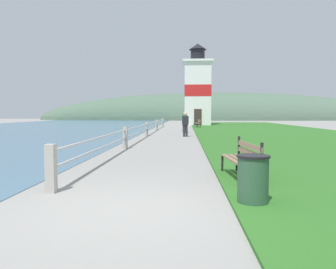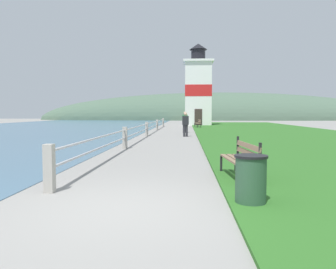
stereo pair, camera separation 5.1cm
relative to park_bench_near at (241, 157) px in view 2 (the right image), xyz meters
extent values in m
plane|color=gray|center=(-2.25, -2.35, -0.54)|extent=(160.00, 160.00, 0.00)
cube|color=#2D6623|center=(5.46, 16.47, -0.51)|extent=(12.00, 56.45, 0.06)
cube|color=#A8A399|center=(-3.86, -1.35, -0.07)|extent=(0.18, 0.18, 0.93)
cube|color=#A8A399|center=(-3.86, 6.40, -0.07)|extent=(0.18, 0.18, 0.93)
cube|color=#A8A399|center=(-3.86, 14.14, -0.07)|extent=(0.18, 0.18, 0.93)
cube|color=#A8A399|center=(-3.86, 21.89, -0.07)|extent=(0.18, 0.18, 0.93)
cube|color=#A8A399|center=(-3.86, 29.64, -0.07)|extent=(0.18, 0.18, 0.93)
cylinder|color=#B2B2B7|center=(-3.86, 14.14, 0.26)|extent=(0.06, 30.99, 0.06)
cylinder|color=#B2B2B7|center=(-3.86, 14.14, -0.07)|extent=(0.06, 30.99, 0.06)
cube|color=#846B51|center=(-0.24, -0.02, -0.07)|extent=(0.28, 1.81, 0.04)
cube|color=#846B51|center=(-0.09, -0.01, -0.07)|extent=(0.28, 1.81, 0.04)
cube|color=#846B51|center=(0.06, 0.01, -0.07)|extent=(0.28, 1.81, 0.04)
cube|color=#846B51|center=(0.14, 0.01, 0.25)|extent=(0.23, 1.80, 0.11)
cube|color=#846B51|center=(0.14, 0.01, 0.09)|extent=(0.23, 1.80, 0.11)
cube|color=black|center=(-0.19, -0.90, -0.31)|extent=(0.05, 0.05, 0.45)
cube|color=black|center=(-0.36, 0.85, -0.31)|extent=(0.05, 0.05, 0.45)
cube|color=black|center=(0.18, -0.86, -0.31)|extent=(0.05, 0.05, 0.45)
cube|color=black|center=(0.01, 0.88, -0.31)|extent=(0.05, 0.05, 0.45)
cube|color=black|center=(0.23, -0.86, 0.16)|extent=(0.05, 0.05, 0.49)
cube|color=black|center=(0.06, 0.89, 0.16)|extent=(0.05, 0.05, 0.49)
cube|color=#846B51|center=(-0.21, 26.68, -0.07)|extent=(0.34, 1.91, 0.04)
cube|color=#846B51|center=(-0.06, 26.70, -0.07)|extent=(0.34, 1.91, 0.04)
cube|color=#846B51|center=(0.08, 26.72, -0.07)|extent=(0.34, 1.91, 0.04)
cube|color=#846B51|center=(0.17, 26.73, 0.25)|extent=(0.28, 1.91, 0.11)
cube|color=#846B51|center=(0.17, 26.73, 0.09)|extent=(0.28, 1.91, 0.11)
cube|color=black|center=(-0.14, 25.75, -0.31)|extent=(0.06, 0.06, 0.45)
cube|color=black|center=(-0.36, 27.60, -0.31)|extent=(0.06, 0.06, 0.45)
cube|color=black|center=(0.23, 25.79, -0.31)|extent=(0.06, 0.06, 0.45)
cube|color=black|center=(0.01, 27.65, -0.31)|extent=(0.06, 0.06, 0.45)
cube|color=black|center=(0.28, 25.80, 0.16)|extent=(0.06, 0.06, 0.49)
cube|color=black|center=(0.06, 27.65, 0.16)|extent=(0.06, 0.06, 0.49)
cube|color=white|center=(0.20, 33.48, 3.29)|extent=(3.17, 3.17, 7.66)
cube|color=red|center=(0.20, 33.48, 3.68)|extent=(3.21, 3.21, 1.38)
cube|color=white|center=(0.20, 33.48, 7.25)|extent=(3.65, 3.65, 0.25)
cylinder|color=black|center=(0.20, 33.48, 8.06)|extent=(1.74, 1.74, 1.36)
cone|color=black|center=(0.20, 33.48, 9.12)|extent=(2.18, 2.18, 0.75)
cube|color=#332823|center=(0.20, 31.88, 0.46)|extent=(0.90, 0.06, 2.00)
cylinder|color=#28282D|center=(-1.37, 13.61, -0.16)|extent=(0.14, 0.14, 0.76)
cylinder|color=#28282D|center=(-1.20, 13.66, -0.16)|extent=(0.14, 0.14, 0.76)
cube|color=#232328|center=(-1.29, 13.64, 0.51)|extent=(0.42, 0.30, 0.57)
sphere|color=tan|center=(-1.29, 13.64, 0.91)|extent=(0.21, 0.21, 0.21)
cylinder|color=#28282D|center=(-1.43, 17.82, -0.14)|extent=(0.15, 0.15, 0.80)
cylinder|color=#28282D|center=(-1.25, 17.84, -0.14)|extent=(0.15, 0.15, 0.80)
cube|color=#337A47|center=(-1.34, 17.83, 0.56)|extent=(0.41, 0.24, 0.60)
sphere|color=tan|center=(-1.34, 17.83, 0.98)|extent=(0.22, 0.22, 0.22)
cylinder|color=#2D5138|center=(-0.18, -2.05, -0.14)|extent=(0.50, 0.50, 0.80)
cylinder|color=black|center=(-0.18, -2.05, 0.28)|extent=(0.54, 0.54, 0.04)
ellipsoid|color=#4C6651|center=(5.75, 65.28, -0.54)|extent=(80.00, 16.00, 12.00)
camera|label=1|loc=(-1.30, -7.42, 0.99)|focal=35.00mm
camera|label=2|loc=(-1.25, -7.41, 0.99)|focal=35.00mm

